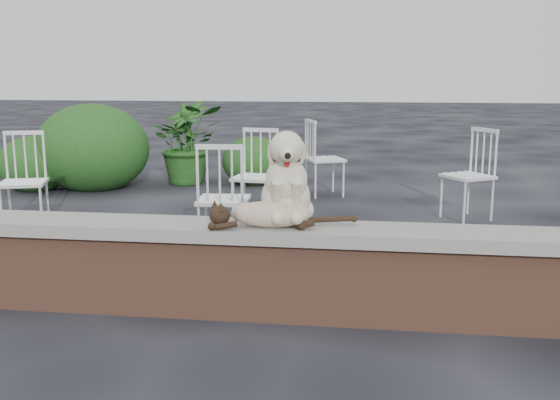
# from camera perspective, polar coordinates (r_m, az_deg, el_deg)

# --- Properties ---
(ground) EXTENTS (60.00, 60.00, 0.00)m
(ground) POSITION_cam_1_polar(r_m,az_deg,el_deg) (4.15, -5.46, -9.92)
(ground) COLOR black
(ground) RESTS_ON ground
(brick_wall) EXTENTS (6.00, 0.30, 0.50)m
(brick_wall) POSITION_cam_1_polar(r_m,az_deg,el_deg) (4.07, -5.53, -6.63)
(brick_wall) COLOR brown
(brick_wall) RESTS_ON ground
(capstone) EXTENTS (6.20, 0.40, 0.08)m
(capstone) POSITION_cam_1_polar(r_m,az_deg,el_deg) (3.99, -5.61, -2.67)
(capstone) COLOR slate
(capstone) RESTS_ON brick_wall
(dog) EXTENTS (0.47, 0.57, 0.59)m
(dog) POSITION_cam_1_polar(r_m,az_deg,el_deg) (3.95, 0.52, 2.21)
(dog) COLOR beige
(dog) RESTS_ON capstone
(cat) EXTENTS (1.09, 0.43, 0.18)m
(cat) POSITION_cam_1_polar(r_m,az_deg,el_deg) (3.85, -0.95, -1.14)
(cat) COLOR tan
(cat) RESTS_ON capstone
(chair_e) EXTENTS (0.74, 0.74, 0.94)m
(chair_e) POSITION_cam_1_polar(r_m,az_deg,el_deg) (7.89, 4.03, 3.77)
(chair_e) COLOR white
(chair_e) RESTS_ON ground
(chair_b) EXTENTS (0.63, 0.63, 0.94)m
(chair_b) POSITION_cam_1_polar(r_m,az_deg,el_deg) (6.49, -2.20, 2.17)
(chair_b) COLOR white
(chair_b) RESTS_ON ground
(chair_c) EXTENTS (0.60, 0.60, 0.94)m
(chair_c) POSITION_cam_1_polar(r_m,az_deg,el_deg) (5.37, -5.06, 0.20)
(chair_c) COLOR white
(chair_c) RESTS_ON ground
(chair_a) EXTENTS (0.71, 0.71, 0.94)m
(chair_a) POSITION_cam_1_polar(r_m,az_deg,el_deg) (6.66, -21.96, 1.58)
(chair_a) COLOR white
(chair_a) RESTS_ON ground
(chair_d) EXTENTS (0.77, 0.77, 0.94)m
(chair_d) POSITION_cam_1_polar(r_m,az_deg,el_deg) (6.85, 16.42, 2.20)
(chair_d) COLOR white
(chair_d) RESTS_ON ground
(potted_plant_a) EXTENTS (1.24, 1.18, 1.08)m
(potted_plant_a) POSITION_cam_1_polar(r_m,az_deg,el_deg) (8.83, -8.19, 4.95)
(potted_plant_a) COLOR #144919
(potted_plant_a) RESTS_ON ground
(potted_plant_b) EXTENTS (0.83, 0.83, 1.11)m
(potted_plant_b) POSITION_cam_1_polar(r_m,az_deg,el_deg) (9.01, -8.32, 5.18)
(potted_plant_b) COLOR #144919
(potted_plant_b) RESTS_ON ground
(shrubbery) EXTENTS (3.64, 1.69, 1.17)m
(shrubbery) POSITION_cam_1_polar(r_m,az_deg,el_deg) (8.72, -15.32, 4.06)
(shrubbery) COLOR #144919
(shrubbery) RESTS_ON ground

